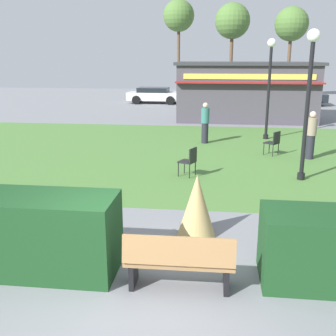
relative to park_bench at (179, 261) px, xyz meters
name	(u,v)px	position (x,y,z in m)	size (l,w,h in m)	color
ground_plane	(127,292)	(-0.80, -0.17, -0.48)	(80.00, 80.00, 0.00)	slate
lawn_patch	(181,152)	(-0.80, 9.38, -0.48)	(36.00, 12.00, 0.01)	#4C7A38
park_bench	(179,261)	(0.00, 0.00, 0.00)	(1.71, 0.55, 0.95)	#9E7547
hedge_left	(40,234)	(-2.36, 0.33, 0.18)	(2.57, 1.10, 1.33)	#19421E
hedge_right	(323,248)	(2.24, 0.49, 0.11)	(1.92, 1.10, 1.17)	#19421E
ornamental_grass_behind_left	(197,205)	(0.17, 2.02, 0.16)	(0.77, 0.77, 1.29)	tan
ornamental_grass_behind_right	(109,222)	(-1.38, 1.10, 0.11)	(0.62, 0.62, 1.19)	tan
lamppost_mid	(309,88)	(3.04, 6.26, 2.18)	(0.36, 0.36, 4.24)	black
lamppost_far	(270,77)	(2.70, 12.39, 2.18)	(0.36, 0.36, 4.24)	black
food_kiosk	(246,91)	(2.11, 17.99, 1.14)	(7.80, 4.20, 3.21)	#47424C
cafe_chair_center	(190,159)	(-0.25, 6.20, 0.05)	(0.58, 0.58, 0.89)	black
cafe_chair_north	(274,141)	(2.62, 9.29, 0.05)	(0.62, 0.62, 0.89)	black
person_strolling	(205,123)	(0.06, 11.16, 0.38)	(0.34, 0.34, 1.69)	#23232D
person_standing	(311,135)	(3.83, 8.88, 0.38)	(0.34, 0.34, 1.69)	#23232D
parked_car_west_slot	(155,95)	(-4.24, 25.76, 0.16)	(4.25, 2.16, 1.20)	silver
parked_car_center_slot	(221,95)	(0.81, 25.77, 0.16)	(4.36, 2.39, 1.20)	navy
parked_car_east_slot	(296,96)	(6.36, 25.76, 0.16)	(4.25, 2.15, 1.20)	black
tree_left_bg	(291,25)	(6.52, 31.18, 5.57)	(2.80, 2.80, 7.52)	brown
tree_right_bg	(179,17)	(-3.10, 33.01, 6.47)	(2.80, 2.80, 8.44)	brown
tree_center_bg	(232,22)	(1.57, 29.16, 5.70)	(2.80, 2.80, 7.64)	brown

